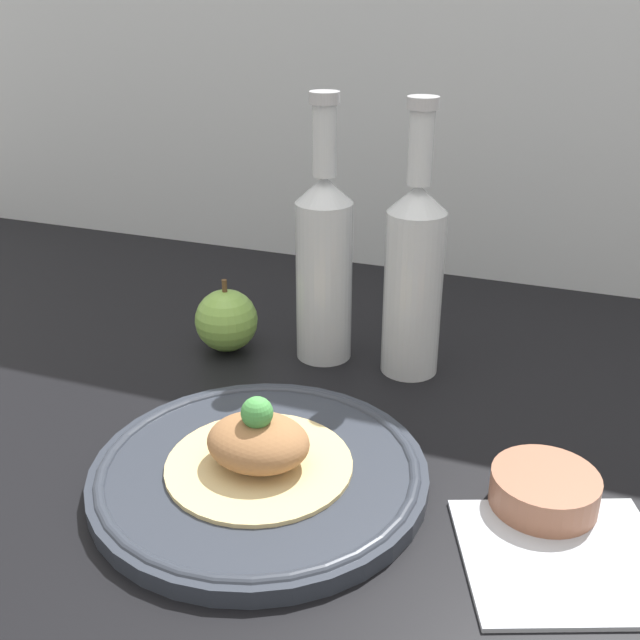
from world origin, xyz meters
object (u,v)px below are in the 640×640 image
cider_bottle_right (414,273)px  cider_bottle_left (325,262)px  apple (226,320)px  plated_food (258,446)px  dipping_bowl (544,491)px  plate (259,472)px

cider_bottle_right → cider_bottle_left: bearing=180.0°
cider_bottle_right → apple: cider_bottle_right is taller
plated_food → apple: bearing=122.8°
cider_bottle_right → dipping_bowl: size_ratio=3.37×
plated_food → cider_bottle_left: cider_bottle_left is taller
cider_bottle_left → apple: cider_bottle_left is taller
plate → plated_food: plated_food is taller
plate → cider_bottle_left: bearing=97.0°
cider_bottle_left → plated_food: bearing=-83.0°
cider_bottle_right → dipping_bowl: 27.34cm
cider_bottle_right → dipping_bowl: cider_bottle_right is taller
plated_food → cider_bottle_right: size_ratio=0.55×
cider_bottle_right → apple: bearing=-173.4°
cider_bottle_right → plate: bearing=-105.8°
plate → dipping_bowl: dipping_bowl is taller
apple → dipping_bowl: (37.52, -17.20, -2.01)cm
apple → cider_bottle_right: bearing=6.6°
plated_food → cider_bottle_left: 25.98cm
plated_food → apple: 26.35cm
apple → dipping_bowl: apple is taller
cider_bottle_left → dipping_bowl: 34.22cm
plated_food → cider_bottle_left: (-3.00, 24.59, 7.82)cm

